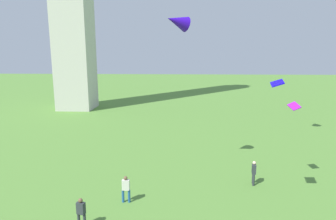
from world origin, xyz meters
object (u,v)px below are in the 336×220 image
object	(u,v)px
person_2	(254,171)
kite_flying_1	(177,21)
kite_flying_4	(277,83)
kite_flying_0	(294,106)
person_3	(126,188)
person_1	(81,211)

from	to	relation	value
person_2	kite_flying_1	size ratio (longest dim) A/B	0.86
person_2	kite_flying_4	distance (m)	7.28
kite_flying_0	kite_flying_4	bearing A→B (deg)	-46.94
person_3	kite_flying_0	xyz separation A→B (m)	(10.69, 3.08, 4.51)
kite_flying_1	person_3	bearing A→B (deg)	-65.95
person_3	kite_flying_1	bearing A→B (deg)	-125.11
kite_flying_0	person_3	bearing A→B (deg)	-88.05
person_1	person_2	size ratio (longest dim) A/B	0.97
person_3	kite_flying_1	size ratio (longest dim) A/B	0.86
person_3	kite_flying_1	world-z (taller)	kite_flying_1
person_3	kite_flying_4	distance (m)	10.49
person_2	person_1	bearing A→B (deg)	126.24
person_1	kite_flying_0	distance (m)	14.49
person_2	kite_flying_4	size ratio (longest dim) A/B	1.64
person_3	kite_flying_4	size ratio (longest dim) A/B	1.63
kite_flying_1	kite_flying_4	xyz separation A→B (m)	(5.33, -4.83, -3.59)
person_2	kite_flying_4	bearing A→B (deg)	-172.08
person_1	kite_flying_1	xyz separation A→B (m)	(4.76, 6.85, 10.02)
kite_flying_0	kite_flying_4	world-z (taller)	kite_flying_4
kite_flying_1	person_2	bearing A→B (deg)	44.86
person_1	kite_flying_4	distance (m)	12.13
person_1	person_2	bearing A→B (deg)	-133.51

